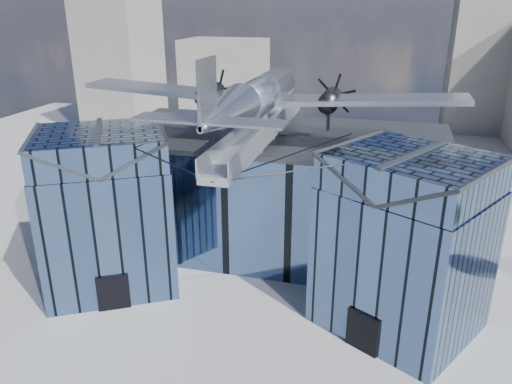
# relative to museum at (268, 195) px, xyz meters

# --- Properties ---
(ground_plane) EXTENTS (120.00, 120.00, 0.00)m
(ground_plane) POSITION_rel_museum_xyz_m (-0.00, -5.82, -5.54)
(ground_plane) COLOR gray
(museum) EXTENTS (32.88, 24.50, 17.60)m
(museum) POSITION_rel_museum_xyz_m (0.00, 0.00, 0.00)
(museum) COLOR #425C87
(museum) RESTS_ON ground
(bg_towers) EXTENTS (77.00, 24.50, 26.00)m
(bg_towers) POSITION_rel_museum_xyz_m (1.45, 44.67, 4.47)
(bg_towers) COLOR gray
(bg_towers) RESTS_ON ground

